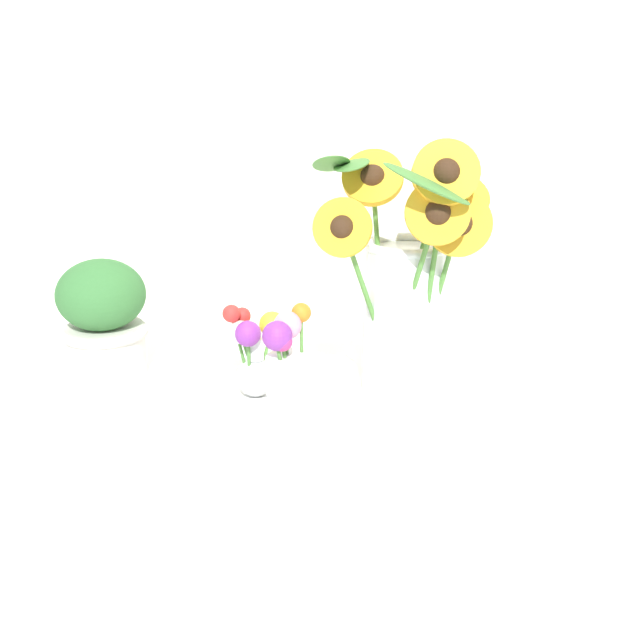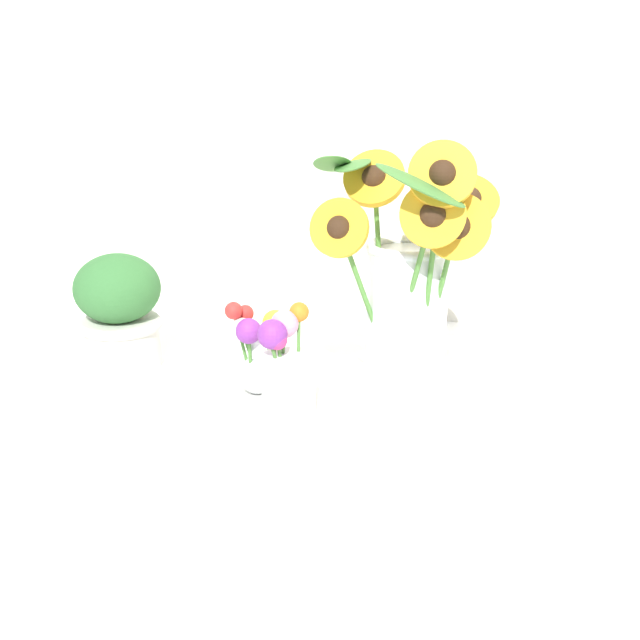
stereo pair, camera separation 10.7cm
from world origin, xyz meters
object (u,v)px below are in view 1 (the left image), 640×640
Objects in this scene: serving_tray at (320,405)px; potted_plant at (103,317)px; vase_small_center at (291,373)px; mason_jar_sunflowers at (407,289)px; vase_bulb_right at (254,353)px.

potted_plant is (-0.37, 0.10, 0.09)m from serving_tray.
vase_small_center reaches higher than serving_tray.
vase_small_center is at bearing -117.19° from serving_tray.
potted_plant is at bearing 170.24° from mason_jar_sunflowers.
mason_jar_sunflowers is 0.24m from vase_bulb_right.
mason_jar_sunflowers is at bearing 28.91° from vase_small_center.
vase_bulb_right reaches higher than serving_tray.
mason_jar_sunflowers reaches higher than potted_plant.
potted_plant reaches higher than vase_small_center.
mason_jar_sunflowers is at bearing 9.53° from serving_tray.
vase_bulb_right is (-0.10, 0.00, 0.08)m from serving_tray.
serving_tray is at bearing -170.47° from mason_jar_sunflowers.
mason_jar_sunflowers is at bearing -9.76° from potted_plant.
vase_small_center is 0.10m from vase_bulb_right.
mason_jar_sunflowers is (0.12, 0.02, 0.18)m from serving_tray.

